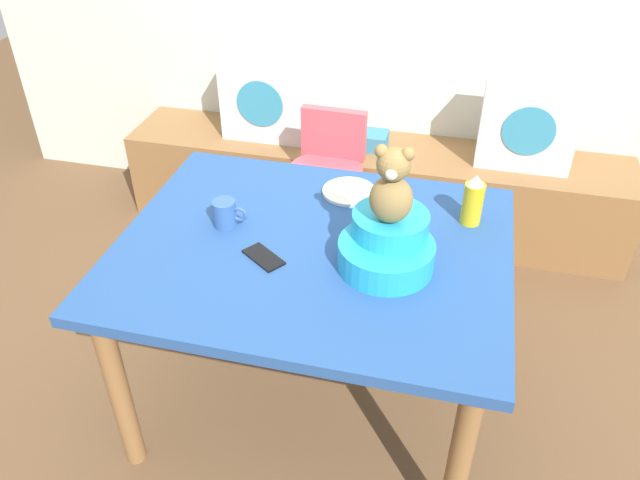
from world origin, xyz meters
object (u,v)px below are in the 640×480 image
object	(u,v)px
book_stack	(368,140)
dining_table	(313,268)
ketchup_bottle	(473,201)
coffee_mug	(225,213)
teddy_bear	(392,187)
dinner_plate_near	(349,192)
highchair	(326,175)
infant_seat_teal	(387,244)
pillow_floral_left	(264,98)
pillow_floral_right	(528,125)
cell_phone	(264,257)

from	to	relation	value
book_stack	dining_table	bearing A→B (deg)	-88.43
ketchup_bottle	coffee_mug	distance (m)	0.84
dining_table	teddy_bear	bearing A→B (deg)	-8.38
ketchup_bottle	dinner_plate_near	world-z (taller)	ketchup_bottle
book_stack	dinner_plate_near	world-z (taller)	dinner_plate_near
highchair	coffee_mug	size ratio (longest dim) A/B	6.58
teddy_bear	dinner_plate_near	xyz separation A→B (m)	(-0.20, 0.39, -0.27)
ketchup_bottle	highchair	bearing A→B (deg)	138.50
teddy_bear	ketchup_bottle	size ratio (longest dim) A/B	1.35
infant_seat_teal	dinner_plate_near	xyz separation A→B (m)	(-0.20, 0.39, -0.07)
pillow_floral_left	teddy_bear	xyz separation A→B (m)	(0.82, -1.28, 0.34)
book_stack	teddy_bear	xyz separation A→B (m)	(0.28, -1.30, 0.52)
highchair	book_stack	bearing A→B (deg)	75.24
infant_seat_teal	ketchup_bottle	bearing A→B (deg)	50.37
pillow_floral_left	pillow_floral_right	size ratio (longest dim) A/B	1.00
book_stack	ketchup_bottle	size ratio (longest dim) A/B	1.08
infant_seat_teal	coffee_mug	xyz separation A→B (m)	(-0.56, 0.08, -0.02)
pillow_floral_right	cell_phone	bearing A→B (deg)	-122.46
dining_table	pillow_floral_right	bearing A→B (deg)	59.77
cell_phone	pillow_floral_left	bearing A→B (deg)	53.45
infant_seat_teal	cell_phone	world-z (taller)	infant_seat_teal
highchair	dinner_plate_near	xyz separation A→B (m)	(0.20, -0.48, 0.22)
dinner_plate_near	highchair	bearing A→B (deg)	112.66
dinner_plate_near	cell_phone	bearing A→B (deg)	-112.08
pillow_floral_right	cell_phone	xyz separation A→B (m)	(-0.86, -1.35, 0.06)
dining_table	book_stack	bearing A→B (deg)	91.57
teddy_bear	coffee_mug	size ratio (longest dim) A/B	2.08
infant_seat_teal	cell_phone	bearing A→B (deg)	-169.51
pillow_floral_left	dining_table	distance (m)	1.37
coffee_mug	cell_phone	size ratio (longest dim) A/B	0.83
infant_seat_teal	dining_table	bearing A→B (deg)	171.75
pillow_floral_left	ketchup_bottle	distance (m)	1.46
infant_seat_teal	teddy_bear	world-z (taller)	teddy_bear
dinner_plate_near	dining_table	bearing A→B (deg)	-98.23
book_stack	highchair	size ratio (longest dim) A/B	0.25
book_stack	coffee_mug	xyz separation A→B (m)	(-0.28, -1.22, 0.29)
pillow_floral_right	ketchup_bottle	xyz separation A→B (m)	(-0.23, -0.98, 0.15)
ketchup_bottle	dinner_plate_near	bearing A→B (deg)	168.57
cell_phone	ketchup_bottle	bearing A→B (deg)	-24.26
pillow_floral_left	highchair	world-z (taller)	pillow_floral_left
pillow_floral_right	dinner_plate_near	xyz separation A→B (m)	(-0.67, -0.90, 0.07)
book_stack	cell_phone	distance (m)	1.40
infant_seat_teal	dinner_plate_near	size ratio (longest dim) A/B	1.65
teddy_bear	ketchup_bottle	xyz separation A→B (m)	(0.24, 0.30, -0.19)
teddy_bear	dinner_plate_near	bearing A→B (deg)	117.20
book_stack	teddy_bear	distance (m)	1.43
highchair	ketchup_bottle	xyz separation A→B (m)	(0.64, -0.57, 0.31)
book_stack	pillow_floral_right	bearing A→B (deg)	-1.58
coffee_mug	dinner_plate_near	distance (m)	0.48
highchair	coffee_mug	world-z (taller)	coffee_mug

